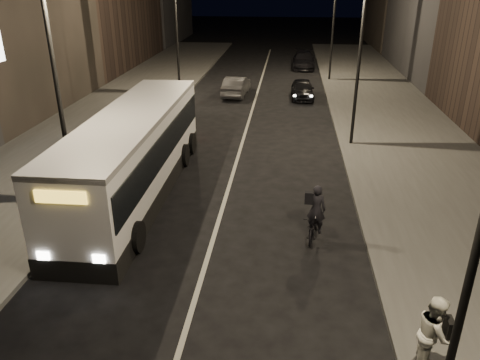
% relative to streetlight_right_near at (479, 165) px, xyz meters
% --- Properties ---
extents(ground, '(180.00, 180.00, 0.00)m').
position_rel_streetlight_right_near_xyz_m(ground, '(-5.33, 4.00, -5.36)').
color(ground, black).
rests_on(ground, ground).
extents(sidewalk_right, '(7.00, 70.00, 0.16)m').
position_rel_streetlight_right_near_xyz_m(sidewalk_right, '(3.17, 18.00, -5.28)').
color(sidewalk_right, '#3E3E3B').
rests_on(sidewalk_right, ground).
extents(sidewalk_left, '(7.00, 70.00, 0.16)m').
position_rel_streetlight_right_near_xyz_m(sidewalk_left, '(-13.83, 18.00, -5.28)').
color(sidewalk_left, '#3E3E3B').
rests_on(sidewalk_left, ground).
extents(streetlight_right_near, '(1.20, 0.44, 8.12)m').
position_rel_streetlight_right_near_xyz_m(streetlight_right_near, '(0.00, 0.00, 0.00)').
color(streetlight_right_near, black).
rests_on(streetlight_right_near, sidewalk_right).
extents(streetlight_right_mid, '(1.20, 0.44, 8.12)m').
position_rel_streetlight_right_near_xyz_m(streetlight_right_mid, '(0.00, 16.00, 0.00)').
color(streetlight_right_mid, black).
rests_on(streetlight_right_mid, sidewalk_right).
extents(streetlight_right_far, '(1.20, 0.44, 8.12)m').
position_rel_streetlight_right_near_xyz_m(streetlight_right_far, '(0.00, 32.00, 0.00)').
color(streetlight_right_far, black).
rests_on(streetlight_right_far, sidewalk_right).
extents(streetlight_left_near, '(1.20, 0.44, 8.12)m').
position_rel_streetlight_right_near_xyz_m(streetlight_left_near, '(-10.66, 8.00, 0.00)').
color(streetlight_left_near, black).
rests_on(streetlight_left_near, sidewalk_left).
extents(streetlight_left_far, '(1.20, 0.44, 8.12)m').
position_rel_streetlight_right_near_xyz_m(streetlight_left_far, '(-10.66, 26.00, 0.00)').
color(streetlight_left_far, black).
rests_on(streetlight_left_far, sidewalk_left).
extents(city_bus, '(2.95, 12.24, 3.29)m').
position_rel_streetlight_right_near_xyz_m(city_bus, '(-8.93, 9.43, -3.57)').
color(city_bus, white).
rests_on(city_bus, ground).
extents(cyclist_on_bicycle, '(0.94, 1.84, 2.02)m').
position_rel_streetlight_right_near_xyz_m(cyclist_on_bicycle, '(-1.99, 6.51, -4.69)').
color(cyclist_on_bicycle, black).
rests_on(cyclist_on_bicycle, ground).
extents(pedestrian_woman, '(0.86, 1.02, 1.87)m').
position_rel_streetlight_right_near_xyz_m(pedestrian_woman, '(0.27, 0.99, -4.27)').
color(pedestrian_woman, beige).
rests_on(pedestrian_woman, sidewalk_right).
extents(car_near, '(1.63, 3.87, 1.31)m').
position_rel_streetlight_right_near_xyz_m(car_near, '(-2.06, 25.87, -4.71)').
color(car_near, black).
rests_on(car_near, ground).
extents(car_mid, '(1.75, 4.28, 1.38)m').
position_rel_streetlight_right_near_xyz_m(car_mid, '(-6.80, 26.19, -4.67)').
color(car_mid, '#363739').
rests_on(car_mid, ground).
extents(car_far, '(2.09, 5.01, 1.45)m').
position_rel_streetlight_right_near_xyz_m(car_far, '(-1.73, 37.62, -4.64)').
color(car_far, black).
rests_on(car_far, ground).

